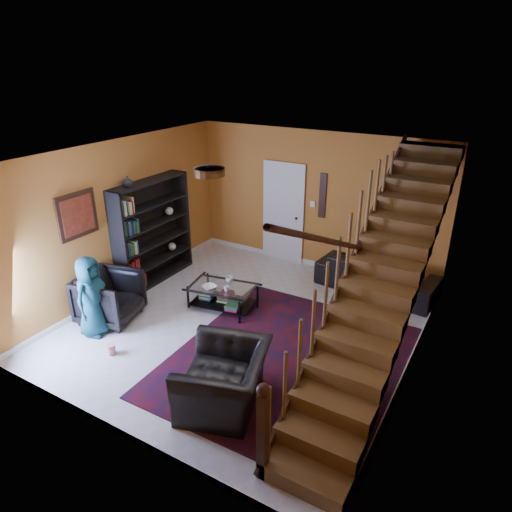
{
  "coord_description": "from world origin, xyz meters",
  "views": [
    {
      "loc": [
        3.39,
        -5.44,
        4.11
      ],
      "look_at": [
        -0.01,
        0.4,
        1.11
      ],
      "focal_mm": 32.0,
      "sensor_mm": 36.0,
      "label": 1
    }
  ],
  "objects_px": {
    "bookshelf": "(153,234)",
    "armchair_right": "(224,380)",
    "armchair_left": "(110,297)",
    "coffee_table": "(223,296)",
    "sofa": "(377,275)"
  },
  "relations": [
    {
      "from": "bookshelf",
      "to": "armchair_right",
      "type": "height_order",
      "value": "bookshelf"
    },
    {
      "from": "armchair_left",
      "to": "armchair_right",
      "type": "height_order",
      "value": "armchair_left"
    },
    {
      "from": "armchair_right",
      "to": "armchair_left",
      "type": "bearing_deg",
      "value": -122.55
    },
    {
      "from": "armchair_right",
      "to": "coffee_table",
      "type": "height_order",
      "value": "armchair_right"
    },
    {
      "from": "armchair_right",
      "to": "coffee_table",
      "type": "distance_m",
      "value": 2.42
    },
    {
      "from": "armchair_right",
      "to": "coffee_table",
      "type": "relative_size",
      "value": 0.96
    },
    {
      "from": "bookshelf",
      "to": "armchair_left",
      "type": "bearing_deg",
      "value": -76.99
    },
    {
      "from": "bookshelf",
      "to": "armchair_right",
      "type": "relative_size",
      "value": 1.7
    },
    {
      "from": "bookshelf",
      "to": "sofa",
      "type": "height_order",
      "value": "bookshelf"
    },
    {
      "from": "armchair_left",
      "to": "armchair_right",
      "type": "distance_m",
      "value": 2.89
    },
    {
      "from": "armchair_left",
      "to": "sofa",
      "type": "bearing_deg",
      "value": -60.89
    },
    {
      "from": "armchair_right",
      "to": "sofa",
      "type": "bearing_deg",
      "value": 151.72
    },
    {
      "from": "sofa",
      "to": "armchair_right",
      "type": "distance_m",
      "value": 4.06
    },
    {
      "from": "sofa",
      "to": "armchair_left",
      "type": "xyz_separation_m",
      "value": [
        -3.55,
        -3.24,
        0.09
      ]
    },
    {
      "from": "coffee_table",
      "to": "armchair_right",
      "type": "bearing_deg",
      "value": -55.41
    }
  ]
}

